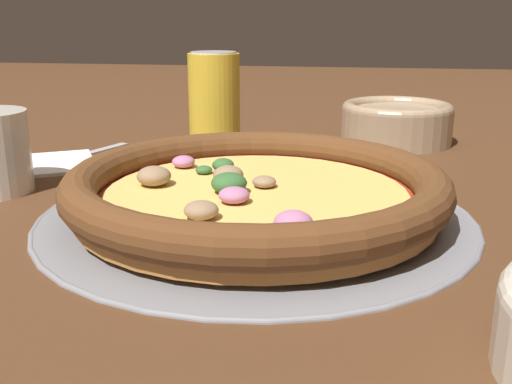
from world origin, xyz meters
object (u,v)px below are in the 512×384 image
pizza (255,188)px  napkin (43,163)px  fork (72,157)px  bowl_far (396,121)px  pizza_tray (256,213)px  beverage_can (214,101)px

pizza → napkin: bearing=152.7°
napkin → fork: size_ratio=0.93×
bowl_far → napkin: bearing=-154.5°
pizza_tray → beverage_can: bearing=110.0°
pizza_tray → napkin: (-0.27, 0.14, 0.00)m
beverage_can → pizza_tray: bearing=-70.0°
pizza → fork: 0.31m
pizza → pizza_tray: bearing=32.0°
napkin → fork: napkin is taller
pizza → bowl_far: (0.14, 0.34, 0.00)m
beverage_can → bowl_far: bearing=17.3°
pizza → napkin: size_ratio=2.17×
napkin → pizza_tray: bearing=-27.2°
pizza → fork: pizza is taller
napkin → fork: bearing=67.4°
pizza → beverage_can: bearing=109.8°
pizza_tray → napkin: 0.31m
pizza_tray → beverage_can: (-0.10, 0.26, 0.06)m
bowl_far → napkin: (-0.41, -0.20, -0.03)m
pizza → napkin: (-0.27, 0.14, -0.02)m
pizza_tray → pizza: pizza is taller
pizza_tray → pizza: (-0.00, -0.00, 0.02)m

